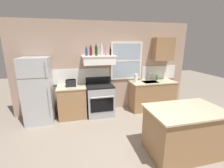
# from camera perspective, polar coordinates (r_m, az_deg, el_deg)

# --- Properties ---
(ground_plane) EXTENTS (16.00, 16.00, 0.00)m
(ground_plane) POSITION_cam_1_polar(r_m,az_deg,el_deg) (3.27, 6.36, -24.57)
(ground_plane) COLOR gray
(back_wall) EXTENTS (5.40, 0.11, 2.70)m
(back_wall) POSITION_cam_1_polar(r_m,az_deg,el_deg) (4.74, -1.96, 6.13)
(back_wall) COLOR tan
(back_wall) RESTS_ON ground_plane
(refrigerator) EXTENTS (0.70, 0.72, 1.74)m
(refrigerator) POSITION_cam_1_polar(r_m,az_deg,el_deg) (4.48, -25.79, -2.22)
(refrigerator) COLOR #B7BABC
(refrigerator) RESTS_ON ground_plane
(counter_left_of_stove) EXTENTS (0.79, 0.63, 0.91)m
(counter_left_of_stove) POSITION_cam_1_polar(r_m,az_deg,el_deg) (4.56, -14.52, -6.39)
(counter_left_of_stove) COLOR #9E754C
(counter_left_of_stove) RESTS_ON ground_plane
(toaster) EXTENTS (0.30, 0.20, 0.19)m
(toaster) POSITION_cam_1_polar(r_m,az_deg,el_deg) (4.42, -15.05, 0.42)
(toaster) COLOR black
(toaster) RESTS_ON counter_left_of_stove
(stove_range) EXTENTS (0.76, 0.69, 1.09)m
(stove_range) POSITION_cam_1_polar(r_m,az_deg,el_deg) (4.57, -4.41, -5.79)
(stove_range) COLOR #9EA0A5
(stove_range) RESTS_ON ground_plane
(range_hood_shelf) EXTENTS (0.96, 0.52, 0.24)m
(range_hood_shelf) POSITION_cam_1_polar(r_m,az_deg,el_deg) (4.39, -4.92, 8.96)
(range_hood_shelf) COLOR white
(bottle_blue_liqueur) EXTENTS (0.07, 0.07, 0.25)m
(bottle_blue_liqueur) POSITION_cam_1_polar(r_m,az_deg,el_deg) (4.32, -9.48, 11.72)
(bottle_blue_liqueur) COLOR #1E478C
(bottle_blue_liqueur) RESTS_ON range_hood_shelf
(bottle_red_label_wine) EXTENTS (0.07, 0.07, 0.28)m
(bottle_red_label_wine) POSITION_cam_1_polar(r_m,az_deg,el_deg) (4.39, -7.91, 12.02)
(bottle_red_label_wine) COLOR maroon
(bottle_red_label_wine) RESTS_ON range_hood_shelf
(bottle_dark_green_wine) EXTENTS (0.07, 0.07, 0.31)m
(bottle_dark_green_wine) POSITION_cam_1_polar(r_m,az_deg,el_deg) (4.33, -5.90, 12.19)
(bottle_dark_green_wine) COLOR #143819
(bottle_dark_green_wine) RESTS_ON range_hood_shelf
(bottle_clear_tall) EXTENTS (0.06, 0.06, 0.34)m
(bottle_clear_tall) POSITION_cam_1_polar(r_m,az_deg,el_deg) (4.34, -3.90, 12.43)
(bottle_clear_tall) COLOR silver
(bottle_clear_tall) RESTS_ON range_hood_shelf
(bottle_rose_pink) EXTENTS (0.07, 0.07, 0.31)m
(bottle_rose_pink) POSITION_cam_1_polar(r_m,az_deg,el_deg) (4.36, -2.28, 12.25)
(bottle_rose_pink) COLOR #C67F84
(bottle_rose_pink) RESTS_ON range_hood_shelf
(bottle_balsamic_dark) EXTENTS (0.06, 0.06, 0.23)m
(bottle_balsamic_dark) POSITION_cam_1_polar(r_m,az_deg,el_deg) (4.46, -0.58, 11.92)
(bottle_balsamic_dark) COLOR black
(bottle_balsamic_dark) RESTS_ON range_hood_shelf
(counter_right_with_sink) EXTENTS (1.43, 0.63, 0.91)m
(counter_right_with_sink) POSITION_cam_1_polar(r_m,az_deg,el_deg) (5.13, 14.65, -3.98)
(counter_right_with_sink) COLOR #9E754C
(counter_right_with_sink) RESTS_ON ground_plane
(sink_faucet) EXTENTS (0.03, 0.17, 0.28)m
(sink_faucet) POSITION_cam_1_polar(r_m,az_deg,el_deg) (5.01, 13.59, 3.08)
(sink_faucet) COLOR silver
(sink_faucet) RESTS_ON counter_right_with_sink
(paper_towel_roll) EXTENTS (0.11, 0.11, 0.27)m
(paper_towel_roll) POSITION_cam_1_polar(r_m,az_deg,el_deg) (4.73, 8.92, 2.15)
(paper_towel_roll) COLOR white
(paper_towel_roll) RESTS_ON counter_right_with_sink
(dish_soap_bottle) EXTENTS (0.06, 0.06, 0.18)m
(dish_soap_bottle) POSITION_cam_1_polar(r_m,az_deg,el_deg) (5.16, 16.30, 2.27)
(dish_soap_bottle) COLOR #268C3F
(dish_soap_bottle) RESTS_ON counter_right_with_sink
(kitchen_island) EXTENTS (1.40, 0.90, 0.91)m
(kitchen_island) POSITION_cam_1_polar(r_m,az_deg,el_deg) (3.34, 25.08, -15.59)
(kitchen_island) COLOR #9E754C
(kitchen_island) RESTS_ON ground_plane
(upper_cabinet_right) EXTENTS (0.64, 0.32, 0.70)m
(upper_cabinet_right) POSITION_cam_1_polar(r_m,az_deg,el_deg) (5.17, 18.49, 12.22)
(upper_cabinet_right) COLOR #9E754C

